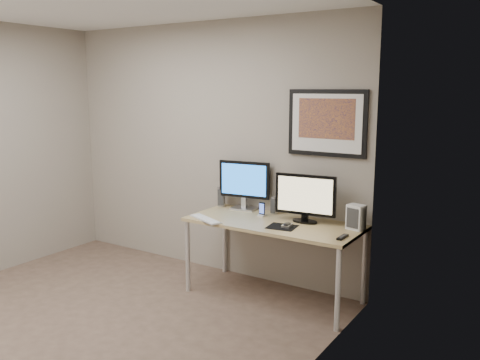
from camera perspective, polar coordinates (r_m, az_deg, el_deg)
The scene contains 14 objects.
floor at distance 4.52m, azimuth -16.84°, elevation -15.45°, with size 3.60×3.60×0.00m, color brown.
room at distance 4.40m, azimuth -13.50°, elevation 6.26°, with size 3.60×3.60×3.60m.
desk at distance 4.67m, azimuth 3.79°, elevation -5.46°, with size 1.60×0.70×0.73m.
framed_art at distance 4.65m, azimuth 9.73°, elevation 6.33°, with size 0.75×0.04×0.60m.
monitor_large at distance 5.04m, azimuth 0.47°, elevation -0.34°, with size 0.54×0.20×0.49m.
monitor_tv at distance 4.60m, azimuth 7.34°, elevation -1.91°, with size 0.56×0.16×0.44m.
speaker_left at distance 5.22m, azimuth -2.11°, elevation -1.89°, with size 0.08×0.08×0.20m, color #B0B1B6.
speaker_right at distance 4.92m, azimuth 3.91°, elevation -2.85°, with size 0.07×0.07×0.17m, color #B0B1B6.
phone_dock at distance 4.83m, azimuth 2.49°, elevation -3.29°, with size 0.06×0.06×0.14m, color black.
keyboard at distance 4.72m, azimuth -3.90°, elevation -4.39°, with size 0.42×0.11×0.01m, color silver.
mousepad at distance 4.48m, azimuth 4.74°, elevation -5.26°, with size 0.25×0.22×0.00m, color black.
mouse at distance 4.48m, azimuth 5.30°, elevation -5.01°, with size 0.06×0.11×0.04m, color black.
remote at distance 4.23m, azimuth 11.44°, elevation -6.28°, with size 0.04×0.16×0.02m, color black.
fan_unit at distance 4.48m, azimuth 12.89°, elevation -4.08°, with size 0.14×0.10×0.22m, color silver.
Camera 1 is at (3.16, -2.59, 1.93)m, focal length 38.00 mm.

